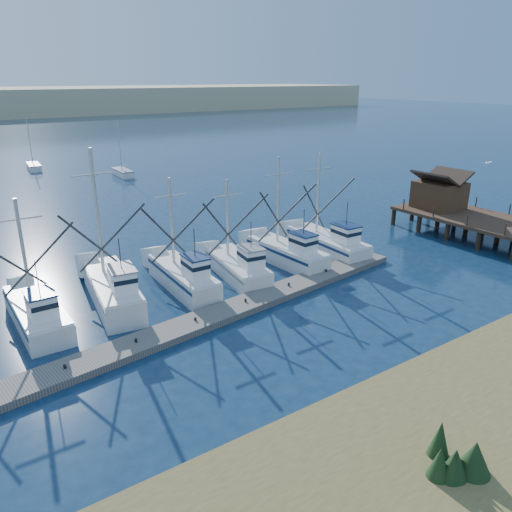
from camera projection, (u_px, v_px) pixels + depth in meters
The scene contains 8 objects.
ground at pixel (376, 331), 29.83m from camera, with size 500.00×500.00×0.00m, color #0D233C.
shore_bank at pixel (432, 485), 17.55m from camera, with size 40.00×10.00×1.60m, color #4C422D.
floating_dock at pixel (222, 314), 31.54m from camera, with size 32.54×2.17×0.43m, color #67625C.
timber_pier at pixel (470, 209), 46.93m from camera, with size 7.00×20.00×8.00m.
trawler_fleet at pixel (180, 278), 35.16m from camera, with size 30.92×9.18×10.15m.
sailboat_near at pixel (123, 173), 76.16m from camera, with size 1.85×5.66×8.10m.
sailboat_far at pixel (34, 167), 81.14m from camera, with size 2.21×5.74×8.10m.
flying_gull at pixel (487, 163), 42.15m from camera, with size 1.26×0.23×0.23m.
Camera 1 is at (-20.90, -17.87, 14.35)m, focal length 35.00 mm.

